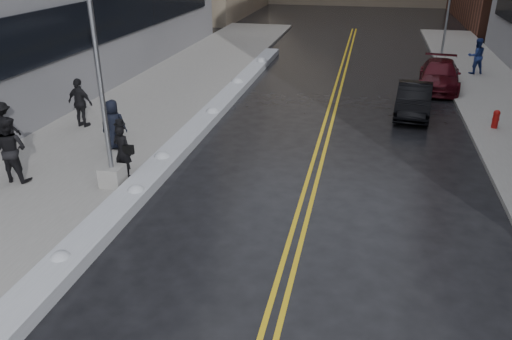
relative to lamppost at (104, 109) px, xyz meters
The scene contains 16 objects.
ground 4.62m from the lamppost, 31.22° to the right, with size 160.00×160.00×0.00m, color black.
sidewalk_west 8.72m from the lamppost, 107.03° to the left, with size 5.50×50.00×0.15m, color gray.
lane_line_left 10.12m from the lamppost, 54.77° to the left, with size 0.12×50.00×0.01m, color gold.
lane_line_right 10.29m from the lamppost, 53.36° to the left, with size 0.12×50.00×0.01m, color gold.
snow_ridge 6.50m from the lamppost, 81.94° to the left, with size 0.90×30.00×0.34m, color #B7BAC0.
lamppost is the anchor object (origin of this frame).
fire_hydrant 14.81m from the lamppost, 33.04° to the left, with size 0.26×0.26×0.73m.
traffic_signal 24.98m from the lamppost, 61.79° to the left, with size 0.16×0.20×6.00m.
pedestrian_fedora 1.66m from the lamppost, 83.37° to the left, with size 0.62×0.41×1.71m, color black.
pedestrian_b 3.38m from the lamppost, behind, with size 1.00×0.78×2.05m, color black.
pedestrian_c 3.41m from the lamppost, 115.47° to the left, with size 0.86×0.56×1.77m, color black.
pedestrian_d 6.06m from the lamppost, 128.50° to the left, with size 1.13×0.47×1.94m, color black.
pedestrian_e 5.53m from the lamppost, 159.93° to the left, with size 1.12×0.65×1.74m, color black.
pedestrian_east 21.76m from the lamppost, 53.18° to the left, with size 0.94×0.73×1.94m, color navy.
car_black 13.37m from the lamppost, 45.63° to the left, with size 1.41×4.05×1.33m, color black.
car_maroon 17.92m from the lamppost, 52.72° to the left, with size 1.95×4.80×1.39m, color #400A11.
Camera 1 is at (3.86, -10.27, 6.84)m, focal length 35.00 mm.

